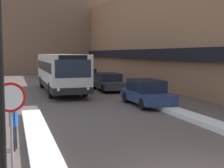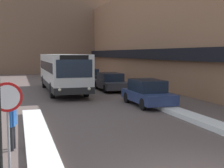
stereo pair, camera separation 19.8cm
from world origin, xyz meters
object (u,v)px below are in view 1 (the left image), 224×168
stop_sign (11,108)px  parked_car_middle (108,82)px  parked_car_front (146,93)px  street_lamp (13,27)px  pedestrian (14,120)px  city_bus (60,71)px  parked_car_back (87,76)px

stop_sign → parked_car_middle: bearing=65.3°
parked_car_front → stop_sign: stop_sign is taller
parked_car_middle → street_lamp: size_ratio=0.79×
stop_sign → pedestrian: (0.06, 2.15, -0.77)m
parked_car_front → pedestrian: 10.19m
city_bus → parked_car_back: (3.95, 7.62, -0.96)m
parked_car_back → street_lamp: bearing=-106.6°
city_bus → parked_car_back: city_bus is taller
city_bus → street_lamp: (-3.63, -17.88, 2.02)m
city_bus → stop_sign: (-3.74, -17.05, 0.06)m
parked_car_front → street_lamp: street_lamp is taller
city_bus → stop_sign: bearing=-102.4°
city_bus → parked_car_middle: 4.08m
parked_car_middle → pedestrian: 16.43m
pedestrian → parked_car_front: bearing=-36.6°
parked_car_front → parked_car_middle: size_ratio=0.93×
stop_sign → pedestrian: size_ratio=1.48×
city_bus → street_lamp: bearing=-101.5°
stop_sign → pedestrian: stop_sign is taller
city_bus → parked_car_front: city_bus is taller
parked_car_front → pedestrian: size_ratio=2.70×
city_bus → stop_sign: size_ratio=4.75×
parked_car_back → stop_sign: stop_sign is taller
parked_car_middle → stop_sign: 18.41m
parked_car_back → stop_sign: (-7.69, -24.67, 1.02)m
pedestrian → parked_car_back: bearing=-6.8°
parked_car_front → parked_car_middle: bearing=90.0°
parked_car_front → stop_sign: size_ratio=1.82×
parked_car_middle → parked_car_back: (0.00, 7.97, -0.03)m
pedestrian → street_lamp: bearing=-167.1°
street_lamp → pedestrian: size_ratio=3.65×
parked_car_middle → pedestrian: size_ratio=2.89×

